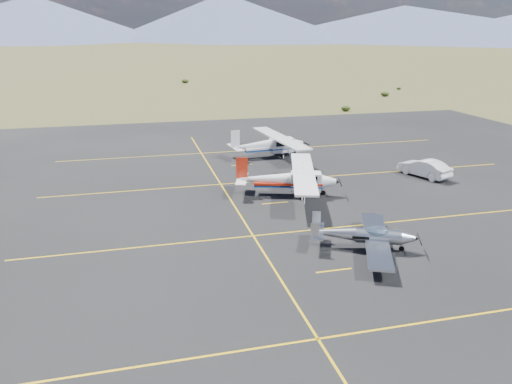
{
  "coord_description": "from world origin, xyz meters",
  "views": [
    {
      "loc": [
        -12.74,
        -25.3,
        12.05
      ],
      "look_at": [
        -4.91,
        5.62,
        1.6
      ],
      "focal_mm": 35.0,
      "sensor_mm": 36.0,
      "label": 1
    }
  ],
  "objects_px": {
    "aircraft_cessna": "(288,179)",
    "aircraft_plain": "(269,144)",
    "sedan": "(424,168)",
    "aircraft_low_wing": "(366,235)"
  },
  "relations": [
    {
      "from": "aircraft_low_wing",
      "to": "aircraft_cessna",
      "type": "distance_m",
      "value": 10.57
    },
    {
      "from": "aircraft_plain",
      "to": "sedan",
      "type": "distance_m",
      "value": 14.84
    },
    {
      "from": "aircraft_low_wing",
      "to": "aircraft_cessna",
      "type": "bearing_deg",
      "value": 120.47
    },
    {
      "from": "aircraft_plain",
      "to": "aircraft_cessna",
      "type": "bearing_deg",
      "value": -105.05
    },
    {
      "from": "aircraft_cessna",
      "to": "sedan",
      "type": "height_order",
      "value": "aircraft_cessna"
    },
    {
      "from": "aircraft_low_wing",
      "to": "aircraft_cessna",
      "type": "xyz_separation_m",
      "value": [
        -1.3,
        10.48,
        0.43
      ]
    },
    {
      "from": "aircraft_low_wing",
      "to": "sedan",
      "type": "height_order",
      "value": "aircraft_low_wing"
    },
    {
      "from": "sedan",
      "to": "aircraft_plain",
      "type": "bearing_deg",
      "value": -63.27
    },
    {
      "from": "aircraft_cessna",
      "to": "aircraft_plain",
      "type": "height_order",
      "value": "same"
    },
    {
      "from": "aircraft_cessna",
      "to": "sedan",
      "type": "xyz_separation_m",
      "value": [
        12.79,
        1.86,
        -0.51
      ]
    }
  ]
}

